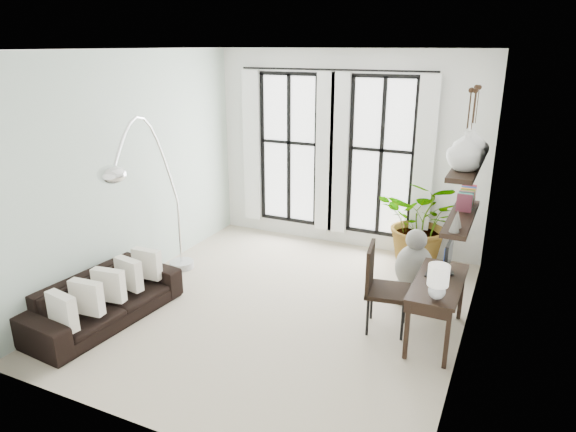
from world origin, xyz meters
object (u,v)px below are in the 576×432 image
Objects in this scene: desk_chair at (380,283)px; arc_lamp at (146,158)px; plant at (423,222)px; buddha at (414,271)px; desk at (438,286)px; sofa at (104,299)px.

desk_chair is 0.43× the size of arc_lamp.
buddha is (0.14, -1.21, -0.28)m from plant.
plant is 1.25m from buddha.
arc_lamp is at bearing 177.89° from desk_chair.
arc_lamp is 2.46× the size of buddha.
arc_lamp is at bearing -174.01° from desk.
desk reaches higher than sofa.
desk is 1.04m from buddha.
sofa is 1.83m from arc_lamp.
desk_chair is at bearing 7.15° from arc_lamp.
desk is at bearing -74.92° from plant.
arc_lamp is (-3.08, -2.49, 1.20)m from plant.
buddha is (3.31, 2.15, 0.13)m from sofa.
buddha reaches higher than sofa.
sofa is at bearing -133.46° from plant.
arc_lamp is 3.76m from buddha.
plant is at bearing 96.40° from buddha.
desk is (3.75, 1.25, 0.40)m from sofa.
desk reaches higher than desk_chair.
arc_lamp reaches higher than buddha.
desk is (0.57, -2.11, -0.01)m from plant.
desk_chair is at bearing -92.26° from plant.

